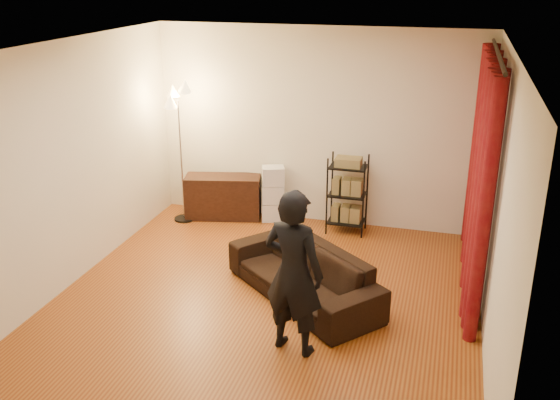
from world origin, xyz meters
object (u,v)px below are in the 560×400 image
(wire_shelf, at_px, (347,194))
(floor_lamp, at_px, (181,155))
(media_cabinet, at_px, (223,197))
(person, at_px, (293,273))
(sofa, at_px, (303,273))
(storage_boxes, at_px, (273,194))

(wire_shelf, height_order, floor_lamp, floor_lamp)
(wire_shelf, relative_size, floor_lamp, 0.55)
(floor_lamp, bearing_deg, media_cabinet, 26.38)
(person, bearing_deg, media_cabinet, -45.06)
(person, relative_size, media_cabinet, 1.51)
(person, distance_m, wire_shelf, 2.92)
(sofa, distance_m, person, 1.13)
(storage_boxes, relative_size, wire_shelf, 0.75)
(person, height_order, floor_lamp, floor_lamp)
(storage_boxes, bearing_deg, person, -70.13)
(person, height_order, wire_shelf, person)
(person, xyz_separation_m, floor_lamp, (-2.31, 2.68, 0.16))
(storage_boxes, bearing_deg, media_cabinet, -173.23)
(media_cabinet, bearing_deg, storage_boxes, -6.63)
(wire_shelf, bearing_deg, sofa, -82.38)
(person, bearing_deg, sofa, -68.34)
(storage_boxes, bearing_deg, sofa, -65.02)
(sofa, distance_m, media_cabinet, 2.56)
(storage_boxes, xyz_separation_m, floor_lamp, (-1.22, -0.34, 0.56))
(wire_shelf, bearing_deg, floor_lamp, -162.90)
(wire_shelf, distance_m, floor_lamp, 2.35)
(sofa, relative_size, person, 1.21)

